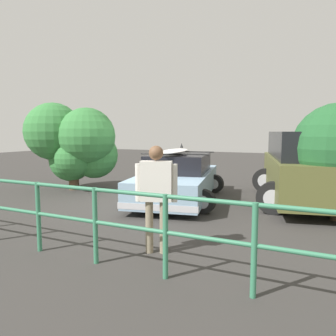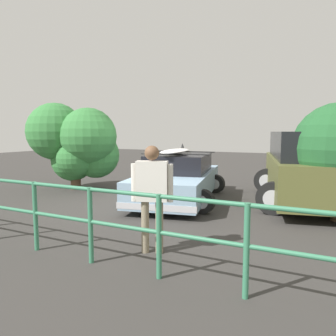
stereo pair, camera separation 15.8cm
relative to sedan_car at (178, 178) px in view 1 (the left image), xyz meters
name	(u,v)px [view 1 (the left image)]	position (x,y,z in m)	size (l,w,h in m)	color
ground_plane	(143,201)	(0.79, 0.55, -0.61)	(44.00, 44.00, 0.02)	#383533
sedan_car	(178,178)	(0.00, 0.00, 0.00)	(2.88, 4.62, 1.54)	#8CADC6
suv_car	(307,167)	(-3.23, -1.06, 0.37)	(3.22, 4.93, 1.88)	brown
person_bystander	(156,189)	(-1.34, 3.81, 0.41)	(0.62, 0.34, 1.67)	gray
railing_fence	(65,211)	(-0.20, 4.55, 0.11)	(7.87, 0.11, 1.10)	#387F5B
bush_near_left	(74,143)	(3.56, 0.09, 0.91)	(2.94, 2.31, 2.80)	brown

